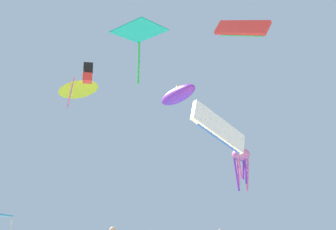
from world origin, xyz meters
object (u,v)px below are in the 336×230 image
object	(u,v)px
kite_delta_yellow	(78,87)
kite_diamond_teal	(139,34)
kite_parafoil_white	(219,129)
kite_inflatable_purple	(178,95)
kite_octopus_pink	(241,157)
kite_parafoil_red	(242,28)
kite_box_black	(88,73)

from	to	relation	value
kite_delta_yellow	kite_diamond_teal	world-z (taller)	kite_delta_yellow
kite_delta_yellow	kite_parafoil_white	world-z (taller)	kite_delta_yellow
kite_inflatable_purple	kite_parafoil_white	bearing A→B (deg)	152.06
kite_octopus_pink	kite_inflatable_purple	distance (m)	11.46
kite_parafoil_red	kite_diamond_teal	size ratio (longest dim) A/B	1.41
kite_diamond_teal	kite_delta_yellow	bearing A→B (deg)	-29.08
kite_delta_yellow	kite_inflatable_purple	bearing A→B (deg)	-80.24
kite_octopus_pink	kite_delta_yellow	bearing A→B (deg)	-48.43
kite_parafoil_red	kite_box_black	bearing A→B (deg)	-136.97
kite_delta_yellow	kite_octopus_pink	size ratio (longest dim) A/B	1.06
kite_delta_yellow	kite_inflatable_purple	distance (m)	12.37
kite_parafoil_red	kite_diamond_teal	distance (m)	19.05
kite_inflatable_purple	kite_box_black	size ratio (longest dim) A/B	3.75
kite_parafoil_red	kite_inflatable_purple	world-z (taller)	kite_parafoil_red
kite_delta_yellow	kite_inflatable_purple	xyz separation A→B (m)	(12.35, -0.34, -0.74)
kite_diamond_teal	kite_box_black	bearing A→B (deg)	-25.90
kite_octopus_pink	kite_box_black	world-z (taller)	kite_box_black
kite_delta_yellow	kite_parafoil_white	bearing A→B (deg)	-134.07
kite_parafoil_red	kite_parafoil_white	size ratio (longest dim) A/B	1.21
kite_parafoil_red	kite_inflatable_purple	distance (m)	11.61
kite_inflatable_purple	kite_octopus_pink	bearing A→B (deg)	-100.83
kite_box_black	kite_diamond_teal	bearing A→B (deg)	15.03
kite_diamond_teal	kite_inflatable_purple	size ratio (longest dim) A/B	0.54
kite_diamond_teal	kite_inflatable_purple	bearing A→B (deg)	-60.14
kite_diamond_teal	kite_box_black	xyz separation A→B (m)	(-4.69, 12.05, 2.73)
kite_octopus_pink	kite_box_black	xyz separation A→B (m)	(-18.27, -12.82, 5.08)
kite_diamond_teal	kite_inflatable_purple	xyz separation A→B (m)	(5.06, 21.97, 4.76)
kite_parafoil_red	kite_octopus_pink	world-z (taller)	kite_parafoil_red
kite_parafoil_red	kite_delta_yellow	size ratio (longest dim) A/B	0.92
kite_octopus_pink	kite_diamond_teal	distance (m)	28.42
kite_octopus_pink	kite_inflatable_purple	xyz separation A→B (m)	(-8.51, -2.89, 7.11)
kite_box_black	kite_parafoil_red	bearing A→B (deg)	86.66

